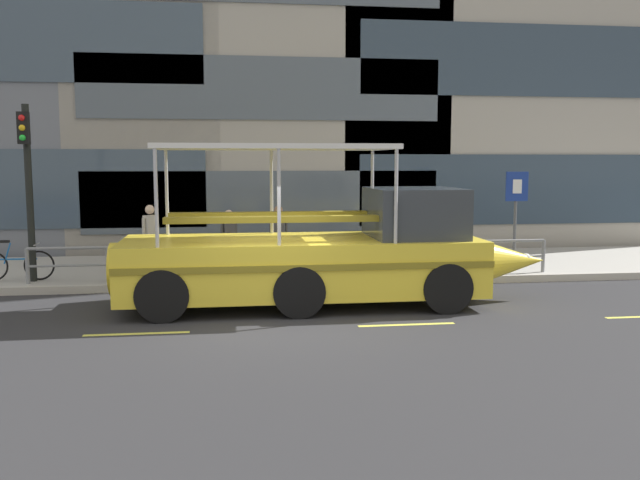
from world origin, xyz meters
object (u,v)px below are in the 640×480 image
(pedestrian_mid_left, at_px, (279,231))
(duck_tour_boat, at_px, (327,254))
(pedestrian_near_stern, at_px, (150,232))
(leaned_bicycle, at_px, (16,265))
(pedestrian_near_bow, at_px, (430,230))
(traffic_light_pole, at_px, (28,175))
(parking_sign, at_px, (516,203))
(pedestrian_mid_right, at_px, (229,234))

(pedestrian_mid_left, bearing_deg, duck_tour_boat, -78.91)
(pedestrian_near_stern, bearing_deg, leaned_bicycle, -166.47)
(leaned_bicycle, height_order, pedestrian_near_bow, pedestrian_near_bow)
(traffic_light_pole, distance_m, leaned_bicycle, 2.15)
(leaned_bicycle, bearing_deg, traffic_light_pole, -24.08)
(leaned_bicycle, height_order, pedestrian_mid_left, pedestrian_mid_left)
(traffic_light_pole, relative_size, leaned_bicycle, 2.34)
(duck_tour_boat, bearing_deg, pedestrian_mid_left, 101.09)
(pedestrian_near_bow, bearing_deg, leaned_bicycle, -174.24)
(leaned_bicycle, bearing_deg, pedestrian_mid_left, 8.22)
(duck_tour_boat, bearing_deg, parking_sign, 28.83)
(traffic_light_pole, height_order, parking_sign, traffic_light_pole)
(pedestrian_near_bow, xyz_separation_m, pedestrian_near_stern, (-7.33, -0.32, 0.07))
(parking_sign, distance_m, pedestrian_mid_right, 7.46)
(parking_sign, bearing_deg, traffic_light_pole, -178.06)
(pedestrian_near_bow, height_order, pedestrian_mid_right, pedestrian_near_bow)
(pedestrian_mid_left, distance_m, pedestrian_mid_right, 1.29)
(parking_sign, bearing_deg, pedestrian_mid_right, 176.36)
(leaned_bicycle, height_order, pedestrian_near_stern, pedestrian_near_stern)
(parking_sign, bearing_deg, pedestrian_near_stern, 176.89)
(pedestrian_near_bow, bearing_deg, pedestrian_near_stern, -177.52)
(pedestrian_near_stern, bearing_deg, parking_sign, -3.11)
(pedestrian_near_bow, distance_m, pedestrian_mid_left, 4.11)
(pedestrian_near_stern, bearing_deg, pedestrian_near_bow, 2.48)
(pedestrian_near_bow, bearing_deg, pedestrian_mid_right, -176.23)
(parking_sign, xyz_separation_m, pedestrian_mid_left, (-6.13, 0.68, -0.72))
(pedestrian_near_bow, distance_m, pedestrian_near_stern, 7.33)
(traffic_light_pole, bearing_deg, leaned_bicycle, 155.92)
(pedestrian_near_bow, bearing_deg, traffic_light_pole, -172.94)
(leaned_bicycle, bearing_deg, pedestrian_near_stern, 13.53)
(traffic_light_pole, bearing_deg, pedestrian_near_stern, 19.33)
(traffic_light_pole, xyz_separation_m, leaned_bicycle, (-0.42, 0.19, -2.10))
(pedestrian_near_stern, bearing_deg, pedestrian_mid_right, -1.08)
(leaned_bicycle, distance_m, pedestrian_near_stern, 3.17)
(traffic_light_pole, height_order, leaned_bicycle, traffic_light_pole)
(pedestrian_mid_right, distance_m, pedestrian_near_stern, 1.95)
(pedestrian_mid_left, distance_m, pedestrian_near_stern, 3.23)
(traffic_light_pole, bearing_deg, pedestrian_mid_left, 10.58)
(pedestrian_mid_left, xyz_separation_m, pedestrian_near_stern, (-3.22, -0.17, 0.04))
(pedestrian_mid_right, bearing_deg, pedestrian_mid_left, 9.41)
(leaned_bicycle, bearing_deg, pedestrian_near_bow, 5.76)
(pedestrian_mid_right, height_order, pedestrian_near_stern, pedestrian_near_stern)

